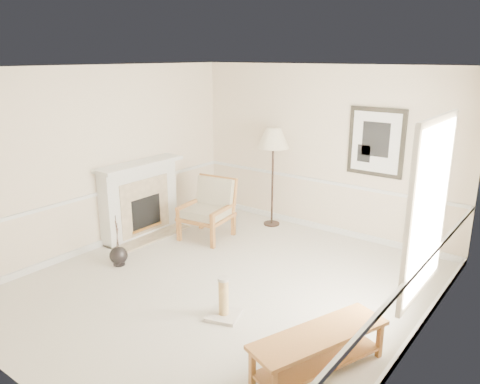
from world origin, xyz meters
name	(u,v)px	position (x,y,z in m)	size (l,w,h in m)	color
ground	(224,285)	(0.00, 0.00, 0.00)	(5.50, 5.50, 0.00)	silver
room	(235,152)	(0.14, 0.08, 1.87)	(5.04, 5.54, 2.92)	beige
fireplace	(140,200)	(-2.34, 0.60, 0.64)	(0.64, 1.64, 1.31)	white
floor_vase	(119,256)	(-1.67, -0.45, 0.15)	(0.27, 0.27, 0.80)	black
armchair	(210,206)	(-1.35, 1.29, 0.55)	(0.87, 0.92, 1.02)	#A56335
floor_lamp	(273,141)	(-0.80, 2.40, 1.58)	(0.75, 0.75, 1.81)	black
bench	(319,345)	(1.89, -0.82, 0.28)	(0.95, 1.55, 0.43)	#A56335
scratching_post	(224,305)	(0.51, -0.63, 0.17)	(0.47, 0.47, 0.53)	beige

